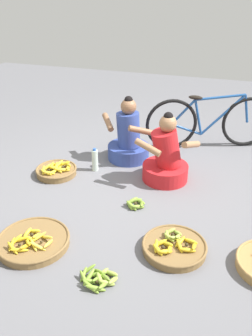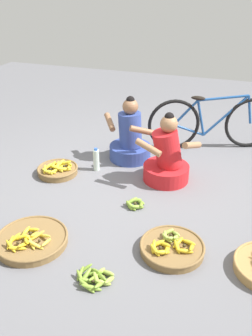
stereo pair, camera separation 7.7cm
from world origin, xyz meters
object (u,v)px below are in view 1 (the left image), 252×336
Objects in this scene: banana_basket_near_vendor at (56,170)px; loose_bananas_back_left at (99,279)px; banana_basket_front_left at (33,241)px; water_bottle at (95,160)px; vendor_woman_front at (166,159)px; vendor_woman_behind at (128,139)px; banana_basket_back_right at (174,247)px; bicycle_leaning at (209,122)px; loose_bananas_front_center at (136,203)px.

loose_bananas_back_left is at bearing -52.58° from banana_basket_near_vendor.
banana_basket_front_left is 1.43m from water_bottle.
vendor_woman_front is 0.85m from water_bottle.
loose_bananas_back_left is (0.41, -2.08, -0.23)m from vendor_woman_behind.
banana_basket_back_right is 1.81m from banana_basket_near_vendor.
banana_basket_front_left is 1.99× the size of loose_bananas_back_left.
banana_basket_back_right is (0.89, -1.56, -0.22)m from vendor_woman_behind.
vendor_woman_front is at bearing 12.78° from banana_basket_near_vendor.
loose_bananas_back_left is 1.11× the size of water_bottle.
water_bottle is at bearing -123.81° from vendor_woman_behind.
loose_bananas_back_left is (-0.51, -2.73, -0.33)m from bicycle_leaning.
banana_basket_back_right reaches higher than loose_bananas_front_center.
vendor_woman_front is 1.10m from bicycle_leaning.
banana_basket_near_vendor is 2.15× the size of loose_bananas_front_center.
vendor_woman_behind is (-0.56, 0.38, 0.00)m from vendor_woman_front.
bicycle_leaning is at bearing 89.40° from banana_basket_back_right.
bicycle_leaning is at bearing 70.91° from vendor_woman_front.
vendor_woman_front reaches higher than banana_basket_back_right.
banana_basket_front_left is at bearing -128.82° from loose_bananas_front_center.
bicycle_leaning is at bearing 35.61° from vendor_woman_behind.
banana_basket_near_vendor is (-1.60, -1.32, -0.30)m from bicycle_leaning.
loose_bananas_front_center is at bearing -107.56° from bicycle_leaning.
water_bottle reaches higher than banana_basket_near_vendor.
bicycle_leaning is 5.01× the size of loose_bananas_back_left.
bicycle_leaning is at bearing 79.42° from loose_bananas_back_left.
vendor_woman_behind is 1.10m from loose_bananas_front_center.
banana_basket_near_vendor is at bearing 107.99° from banana_basket_front_left.
loose_bananas_front_center is (-0.17, -0.63, -0.23)m from vendor_woman_front.
water_bottle is (-0.28, -0.42, -0.13)m from vendor_woman_behind.
vendor_woman_front is at bearing 105.88° from banana_basket_back_right.
vendor_woman_front reaches higher than banana_basket_front_left.
vendor_woman_behind is 1.13m from bicycle_leaning.
bicycle_leaning is 5.57× the size of water_bottle.
loose_bananas_front_center is at bearing 51.18° from banana_basket_front_left.
vendor_woman_front is 2.54× the size of loose_bananas_back_left.
bicycle_leaning is at bearing 72.44° from loose_bananas_front_center.
banana_basket_front_left is at bearing 162.21° from loose_bananas_back_left.
vendor_woman_front is at bearing 60.06° from banana_basket_front_left.
banana_basket_back_right is at bearing -74.12° from vendor_woman_front.
banana_basket_near_vendor is (-1.24, -0.28, -0.21)m from vendor_woman_front.
vendor_woman_behind is 0.51× the size of bicycle_leaning.
banana_basket_back_right is 1.94× the size of water_bottle.
banana_basket_front_left is 2.21× the size of water_bottle.
loose_bananas_front_center is (-0.50, 0.55, -0.02)m from banana_basket_back_right.
vendor_woman_front is 0.99× the size of vendor_woman_behind.
water_bottle is (-0.69, 1.65, 0.10)m from loose_bananas_back_left.
banana_basket_front_left is at bearing -115.70° from bicycle_leaning.
banana_basket_front_left is (-0.29, -1.85, -0.22)m from vendor_woman_behind.
loose_bananas_back_left is at bearing -78.90° from vendor_woman_behind.
banana_basket_near_vendor is 1.79m from loose_bananas_back_left.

